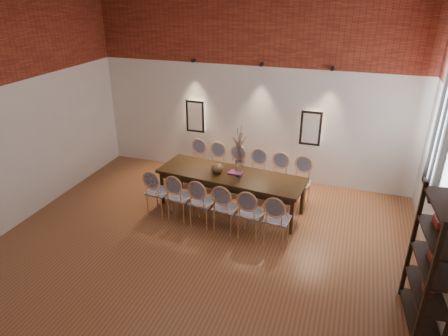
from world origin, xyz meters
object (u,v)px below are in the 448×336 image
(chair_near_f, at_px, (277,219))
(chair_far_e, at_px, (277,179))
(chair_near_d, at_px, (226,207))
(chair_near_c, at_px, (202,202))
(chair_near_e, at_px, (251,213))
(chair_near_a, at_px, (158,191))
(dining_table, at_px, (231,191))
(chair_near_b, at_px, (180,196))
(chair_far_c, at_px, (234,170))
(chair_far_f, at_px, (300,183))
(bowl, at_px, (217,168))
(vase, at_px, (239,168))
(chair_far_a, at_px, (195,163))
(shelving_rack, at_px, (433,265))
(chair_far_b, at_px, (214,167))
(book, at_px, (236,173))
(chair_far_d, at_px, (255,174))

(chair_near_f, height_order, chair_far_e, same)
(chair_near_d, bearing_deg, chair_near_c, -180.00)
(chair_near_c, bearing_deg, chair_near_e, 0.00)
(chair_near_a, bearing_deg, chair_near_e, 0.00)
(dining_table, relative_size, chair_near_b, 2.99)
(chair_far_c, bearing_deg, chair_far_f, 180.00)
(chair_far_c, distance_m, bowl, 0.87)
(dining_table, distance_m, chair_far_f, 1.38)
(chair_near_d, relative_size, vase, 3.13)
(chair_near_d, relative_size, chair_far_f, 1.00)
(chair_near_e, distance_m, chair_far_e, 1.46)
(chair_near_c, relative_size, chair_far_a, 1.00)
(shelving_rack, bearing_deg, chair_near_c, 155.22)
(chair_near_b, bearing_deg, chair_near_e, 0.00)
(dining_table, height_order, chair_near_b, chair_near_b)
(dining_table, relative_size, chair_far_b, 2.99)
(chair_near_f, bearing_deg, shelving_rack, -21.50)
(chair_far_f, relative_size, bowl, 3.92)
(chair_far_b, height_order, book, chair_far_b)
(chair_near_f, bearing_deg, chair_near_b, -180.00)
(chair_near_d, height_order, vase, vase)
(dining_table, relative_size, chair_far_c, 2.99)
(chair_near_b, relative_size, chair_near_d, 1.00)
(chair_near_a, distance_m, chair_far_c, 1.74)
(chair_far_a, relative_size, chair_far_c, 1.00)
(chair_near_b, height_order, vase, vase)
(chair_far_e, distance_m, bowl, 1.29)
(chair_near_b, height_order, chair_far_a, same)
(vase, height_order, bowl, vase)
(chair_near_e, distance_m, chair_far_c, 1.74)
(book, bearing_deg, chair_near_e, -57.48)
(shelving_rack, bearing_deg, chair_near_b, 156.72)
(chair_far_a, height_order, chair_far_e, same)
(chair_near_f, distance_m, chair_far_e, 1.54)
(chair_near_e, xyz_separation_m, vase, (-0.46, 0.78, 0.43))
(chair_far_d, bearing_deg, book, 77.15)
(chair_far_e, distance_m, vase, 1.01)
(chair_far_d, bearing_deg, chair_far_a, -0.00)
(chair_near_c, bearing_deg, vase, 61.44)
(vase, distance_m, bowl, 0.43)
(chair_near_c, relative_size, vase, 3.13)
(chair_far_d, bearing_deg, chair_far_e, 180.00)
(chair_near_b, distance_m, chair_far_f, 2.38)
(chair_near_d, bearing_deg, bowl, 125.93)
(chair_near_c, height_order, chair_near_f, same)
(chair_near_e, xyz_separation_m, bowl, (-0.89, 0.78, 0.37))
(chair_near_f, bearing_deg, chair_far_b, 142.01)
(chair_near_e, height_order, shelving_rack, shelving_rack)
(dining_table, height_order, shelving_rack, shelving_rack)
(dining_table, bearing_deg, chair_far_e, 46.16)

